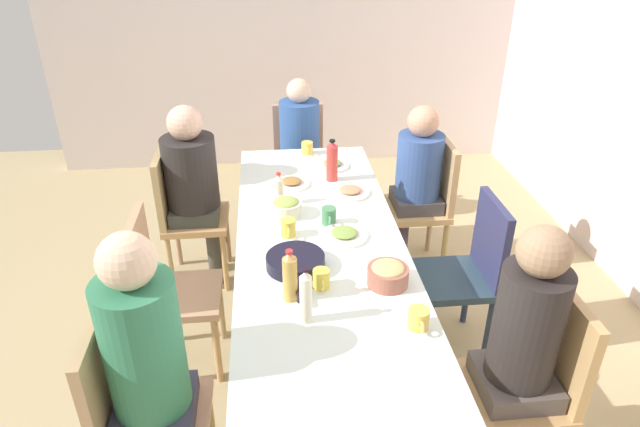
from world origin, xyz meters
The scene contains 31 objects.
ground_plane centered at (0.00, 0.00, 0.00)m, with size 6.47×6.47×0.00m, color tan.
wall_left centered at (-2.75, 0.00, 1.30)m, with size 0.12×4.29×2.60m, color silver.
dining_table centered at (0.00, 0.00, 0.66)m, with size 2.41×0.83×0.74m.
chair_0 centered at (0.80, -0.80, 0.51)m, with size 0.40×0.40×0.90m.
person_0 centered at (0.80, -0.71, 0.76)m, with size 0.30×0.30×1.29m.
chair_1 centered at (-1.59, 0.00, 0.51)m, with size 0.40×0.40×0.90m.
person_1 centered at (-1.49, 0.00, 0.68)m, with size 0.30×0.30×1.14m.
chair_2 centered at (0.00, -0.80, 0.51)m, with size 0.40×0.40×0.90m.
chair_3 centered at (0.00, 0.80, 0.51)m, with size 0.40×0.40×0.90m.
chair_4 centered at (-0.80, -0.80, 0.51)m, with size 0.40×0.40×0.90m.
person_4 centered at (-0.80, -0.71, 0.73)m, with size 0.33×0.33×1.20m.
chair_5 centered at (-0.80, 0.80, 0.51)m, with size 0.40×0.40×0.90m.
person_5 centered at (-0.80, 0.70, 0.69)m, with size 0.30×0.30×1.15m.
chair_6 centered at (0.80, 0.80, 0.51)m, with size 0.40×0.40×0.90m.
person_6 centered at (0.80, 0.70, 0.72)m, with size 0.30×0.30×1.23m.
plate_0 centered at (-0.01, 0.12, 0.75)m, with size 0.24×0.24×0.04m.
plate_1 centered at (-0.49, 0.23, 0.75)m, with size 0.23×0.23×0.04m.
plate_2 centered at (-0.64, -0.11, 0.75)m, with size 0.22×0.22×0.04m.
plate_3 centered at (-0.89, 0.17, 0.75)m, with size 0.21×0.21×0.04m.
bowl_0 centered at (-0.28, -0.16, 0.78)m, with size 0.17×0.17×0.10m.
bowl_1 centered at (0.40, 0.26, 0.79)m, with size 0.18×0.18×0.10m.
serving_pan centered at (0.23, -0.14, 0.77)m, with size 0.45×0.27×0.06m.
cup_0 centered at (0.40, -0.03, 0.78)m, with size 0.11×0.08×0.09m.
cup_1 centered at (-0.16, 0.06, 0.78)m, with size 0.11×0.08×0.09m.
cup_2 centered at (-1.12, 0.03, 0.78)m, with size 0.11×0.08×0.08m.
cup_3 centered at (-0.06, -0.16, 0.78)m, with size 0.11×0.08×0.09m.
cup_4 centered at (0.70, 0.32, 0.78)m, with size 0.12×0.09×0.08m.
bottle_0 centered at (0.47, -0.17, 0.85)m, with size 0.06×0.06×0.24m.
bottle_1 centered at (0.62, -0.12, 0.86)m, with size 0.05×0.05×0.25m.
bottle_2 centered at (-0.69, 0.14, 0.86)m, with size 0.07×0.07×0.26m.
bottle_3 centered at (-0.41, -0.19, 0.82)m, with size 0.05×0.05×0.19m.
Camera 1 is at (2.38, -0.24, 2.20)m, focal length 31.38 mm.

